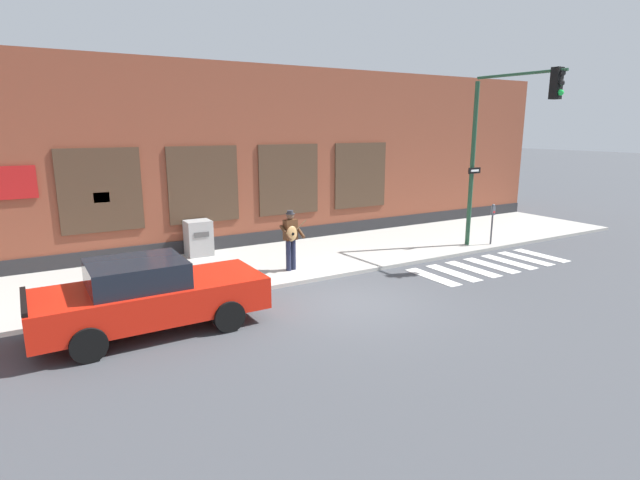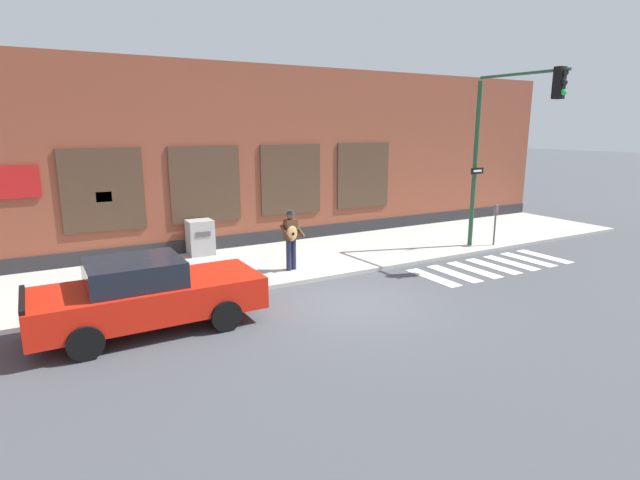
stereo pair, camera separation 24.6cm
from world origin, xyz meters
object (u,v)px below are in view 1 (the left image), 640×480
at_px(red_car, 148,295).
at_px(busker, 291,237).
at_px(traffic_light, 503,131).
at_px(utility_box, 199,238).
at_px(parking_meter, 492,218).

distance_m(red_car, busker, 4.94).
bearing_deg(traffic_light, busker, 168.80).
bearing_deg(traffic_light, utility_box, 152.95).
relative_size(busker, traffic_light, 0.31).
relative_size(red_car, busker, 2.65).
height_order(red_car, parking_meter, parking_meter).
bearing_deg(red_car, busker, 26.23).
bearing_deg(utility_box, traffic_light, -27.05).
distance_m(traffic_light, utility_box, 10.29).
xyz_separation_m(red_car, traffic_light, (11.32, 0.81, 3.24)).
xyz_separation_m(traffic_light, utility_box, (-8.67, 4.43, -3.34)).
bearing_deg(traffic_light, parking_meter, 46.62).
height_order(busker, traffic_light, traffic_light).
bearing_deg(traffic_light, red_car, -175.90).
bearing_deg(busker, traffic_light, -11.20).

